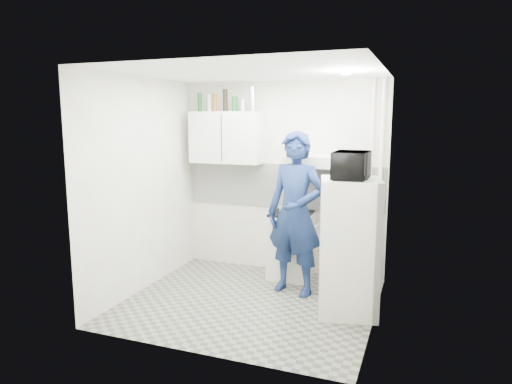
% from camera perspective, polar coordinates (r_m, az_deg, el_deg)
% --- Properties ---
extents(floor, '(2.80, 2.80, 0.00)m').
position_cam_1_polar(floor, '(5.44, -0.82, -13.62)').
color(floor, slate).
rests_on(floor, ground).
extents(ceiling, '(2.80, 2.80, 0.00)m').
position_cam_1_polar(ceiling, '(5.04, -0.89, 14.79)').
color(ceiling, white).
rests_on(ceiling, wall_back).
extents(wall_back, '(2.80, 0.00, 2.80)m').
position_cam_1_polar(wall_back, '(6.25, 3.35, 1.74)').
color(wall_back, white).
rests_on(wall_back, floor).
extents(wall_left, '(0.00, 2.60, 2.60)m').
position_cam_1_polar(wall_left, '(5.74, -13.98, 0.81)').
color(wall_left, white).
rests_on(wall_left, floor).
extents(wall_right, '(0.00, 2.60, 2.60)m').
position_cam_1_polar(wall_right, '(4.76, 15.05, -0.92)').
color(wall_right, white).
rests_on(wall_right, floor).
extents(person, '(0.80, 0.60, 1.97)m').
position_cam_1_polar(person, '(5.48, 4.94, -2.70)').
color(person, '#14244E').
rests_on(person, floor).
extents(stove, '(0.53, 0.53, 0.85)m').
position_cam_1_polar(stove, '(6.13, 4.40, -6.75)').
color(stove, silver).
rests_on(stove, floor).
extents(fridge, '(0.74, 0.74, 1.48)m').
position_cam_1_polar(fridge, '(5.04, 11.52, -6.74)').
color(fridge, silver).
rests_on(fridge, floor).
extents(stove_top, '(0.51, 0.51, 0.03)m').
position_cam_1_polar(stove_top, '(6.03, 4.45, -2.70)').
color(stove_top, black).
rests_on(stove_top, stove).
extents(saucepan, '(0.16, 0.16, 0.09)m').
position_cam_1_polar(saucepan, '(6.03, 3.71, -2.08)').
color(saucepan, silver).
rests_on(saucepan, stove_top).
extents(microwave, '(0.52, 0.36, 0.29)m').
position_cam_1_polar(microwave, '(4.88, 11.86, 3.31)').
color(microwave, black).
rests_on(microwave, fridge).
extents(bottle_a, '(0.06, 0.06, 0.26)m').
position_cam_1_polar(bottle_a, '(6.48, -7.05, 11.08)').
color(bottle_a, '#144C1E').
rests_on(bottle_a, upper_cabinet).
extents(bottle_b, '(0.06, 0.06, 0.24)m').
position_cam_1_polar(bottle_b, '(6.41, -5.85, 11.02)').
color(bottle_b, '#B2B7BC').
rests_on(bottle_b, upper_cabinet).
extents(bottle_c, '(0.06, 0.06, 0.25)m').
position_cam_1_polar(bottle_c, '(6.37, -5.18, 11.10)').
color(bottle_c, brown).
rests_on(bottle_c, upper_cabinet).
extents(bottle_d, '(0.07, 0.07, 0.30)m').
position_cam_1_polar(bottle_d, '(6.31, -3.87, 11.35)').
color(bottle_d, black).
rests_on(bottle_d, upper_cabinet).
extents(canister_a, '(0.08, 0.08, 0.20)m').
position_cam_1_polar(canister_a, '(6.25, -2.68, 10.94)').
color(canister_a, '#144C1E').
rests_on(canister_a, upper_cabinet).
extents(canister_b, '(0.08, 0.08, 0.15)m').
position_cam_1_polar(canister_b, '(6.21, -1.71, 10.75)').
color(canister_b, silver).
rests_on(canister_b, upper_cabinet).
extents(bottle_e, '(0.08, 0.08, 0.32)m').
position_cam_1_polar(bottle_e, '(6.16, -0.46, 11.54)').
color(bottle_e, silver).
rests_on(bottle_e, upper_cabinet).
extents(upper_cabinet, '(1.00, 0.35, 0.70)m').
position_cam_1_polar(upper_cabinet, '(6.30, -3.65, 6.82)').
color(upper_cabinet, silver).
rests_on(upper_cabinet, wall_back).
extents(range_hood, '(0.60, 0.50, 0.14)m').
position_cam_1_polar(range_hood, '(5.86, 6.86, 3.85)').
color(range_hood, silver).
rests_on(range_hood, wall_back).
extents(backsplash, '(2.74, 0.03, 0.60)m').
position_cam_1_polar(backsplash, '(6.25, 3.30, 0.82)').
color(backsplash, white).
rests_on(backsplash, wall_back).
extents(pipe_a, '(0.05, 0.05, 2.60)m').
position_cam_1_polar(pipe_a, '(5.92, 15.23, 1.01)').
color(pipe_a, silver).
rests_on(pipe_a, floor).
extents(pipe_b, '(0.04, 0.04, 2.60)m').
position_cam_1_polar(pipe_b, '(5.93, 14.07, 1.08)').
color(pipe_b, silver).
rests_on(pipe_b, floor).
extents(ceiling_spot_fixture, '(0.10, 0.10, 0.02)m').
position_cam_1_polar(ceiling_spot_fixture, '(4.96, 11.18, 14.36)').
color(ceiling_spot_fixture, white).
rests_on(ceiling_spot_fixture, ceiling).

